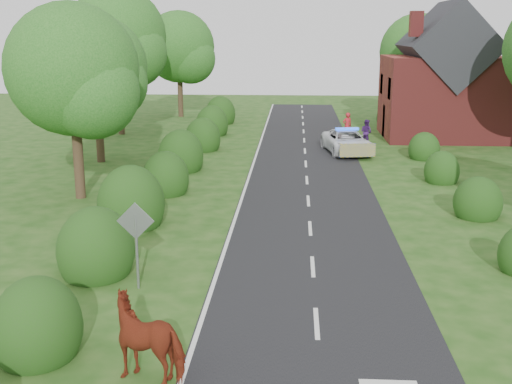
# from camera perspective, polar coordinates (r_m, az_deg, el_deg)

# --- Properties ---
(ground) EXTENTS (120.00, 120.00, 0.00)m
(ground) POSITION_cam_1_polar(r_m,az_deg,el_deg) (16.44, 5.40, -11.60)
(ground) COLOR #1A4610
(road) EXTENTS (6.00, 70.00, 0.02)m
(road) POSITION_cam_1_polar(r_m,az_deg,el_deg) (30.65, 4.57, 0.63)
(road) COLOR black
(road) RESTS_ON ground
(road_markings) EXTENTS (4.96, 70.00, 0.01)m
(road_markings) POSITION_cam_1_polar(r_m,az_deg,el_deg) (28.65, 1.44, -0.26)
(road_markings) COLOR white
(road_markings) RESTS_ON road
(hedgerow_left) EXTENTS (2.75, 50.41, 3.00)m
(hedgerow_left) POSITION_cam_1_polar(r_m,az_deg,el_deg) (27.89, -8.79, 0.72)
(hedgerow_left) COLOR #27451B
(hedgerow_left) RESTS_ON ground
(hedgerow_right) EXTENTS (2.10, 45.78, 2.10)m
(hedgerow_right) POSITION_cam_1_polar(r_m,az_deg,el_deg) (27.78, 18.45, -0.32)
(hedgerow_right) COLOR #27451B
(hedgerow_right) RESTS_ON ground
(tree_left_a) EXTENTS (5.74, 5.60, 8.38)m
(tree_left_a) POSITION_cam_1_polar(r_m,az_deg,el_deg) (28.25, -15.60, 9.97)
(tree_left_a) COLOR #332316
(tree_left_a) RESTS_ON ground
(tree_left_b) EXTENTS (5.74, 5.60, 8.07)m
(tree_left_b) POSITION_cam_1_polar(r_m,az_deg,el_deg) (36.33, -13.74, 10.40)
(tree_left_b) COLOR #332316
(tree_left_b) RESTS_ON ground
(tree_left_c) EXTENTS (6.97, 6.80, 10.22)m
(tree_left_c) POSITION_cam_1_polar(r_m,az_deg,el_deg) (46.26, -11.93, 13.04)
(tree_left_c) COLOR #332316
(tree_left_c) RESTS_ON ground
(tree_left_d) EXTENTS (6.15, 6.00, 8.89)m
(tree_left_d) POSITION_cam_1_polar(r_m,az_deg,el_deg) (55.53, -6.60, 12.44)
(tree_left_d) COLOR #332316
(tree_left_d) RESTS_ON ground
(tree_right_c) EXTENTS (6.15, 6.00, 8.58)m
(tree_right_c) POSITION_cam_1_polar(r_m,az_deg,el_deg) (53.61, 14.46, 11.73)
(tree_right_c) COLOR #332316
(tree_right_c) RESTS_ON ground
(road_sign) EXTENTS (1.06, 0.08, 2.53)m
(road_sign) POSITION_cam_1_polar(r_m,az_deg,el_deg) (18.21, -10.62, -3.59)
(road_sign) COLOR gray
(road_sign) RESTS_ON ground
(house) EXTENTS (8.00, 7.40, 9.17)m
(house) POSITION_cam_1_polar(r_m,az_deg,el_deg) (46.05, 16.42, 9.35)
(house) COLOR maroon
(house) RESTS_ON ground
(cow) EXTENTS (2.31, 1.60, 1.49)m
(cow) POSITION_cam_1_polar(r_m,az_deg,el_deg) (14.04, -9.30, -13.05)
(cow) COLOR #59200E
(cow) RESTS_ON ground
(police_van) EXTENTS (3.12, 5.34, 1.53)m
(police_van) POSITION_cam_1_polar(r_m,az_deg,el_deg) (39.02, 8.06, 4.45)
(police_van) COLOR white
(police_van) RESTS_ON ground
(pedestrian_red) EXTENTS (0.78, 0.65, 1.81)m
(pedestrian_red) POSITION_cam_1_polar(r_m,az_deg,el_deg) (44.15, 8.11, 5.84)
(pedestrian_red) COLOR #AE1E28
(pedestrian_red) RESTS_ON ground
(pedestrian_purple) EXTENTS (1.01, 0.99, 1.63)m
(pedestrian_purple) POSITION_cam_1_polar(r_m,az_deg,el_deg) (42.18, 9.77, 5.27)
(pedestrian_purple) COLOR #3C1A59
(pedestrian_purple) RESTS_ON ground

